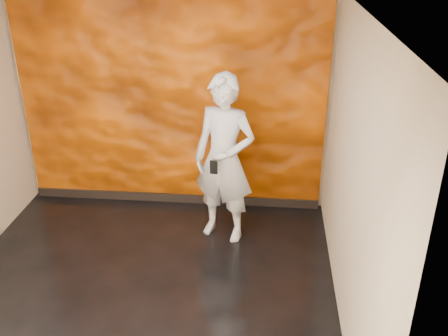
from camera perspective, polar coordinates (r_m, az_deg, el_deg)
room at (r=4.65m, az=-10.59°, el=-0.33°), size 4.02×4.02×2.81m
feature_wall at (r=6.43m, az=-6.03°, el=7.12°), size 3.90×0.06×2.75m
baseboard at (r=6.92m, az=-5.59°, el=-3.41°), size 3.90×0.04×0.12m
man at (r=5.74m, az=0.04°, el=0.96°), size 0.85×0.69×2.01m
phone at (r=5.48m, az=-1.18°, el=0.09°), size 0.09×0.03×0.16m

